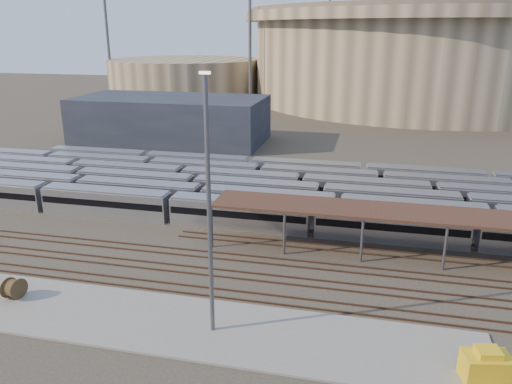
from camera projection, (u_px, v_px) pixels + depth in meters
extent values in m
plane|color=#383026|center=(277.00, 258.00, 55.74)|extent=(420.00, 420.00, 0.00)
cube|color=gray|center=(187.00, 326.00, 42.90)|extent=(50.00, 9.00, 0.20)
cube|color=#B3B3B8|center=(312.00, 220.00, 61.95)|extent=(112.00, 2.90, 3.60)
cube|color=#B3B3B8|center=(337.00, 211.00, 65.24)|extent=(112.00, 2.90, 3.60)
cube|color=#B3B3B8|center=(321.00, 199.00, 69.69)|extent=(112.00, 2.90, 3.60)
cube|color=#B3B3B8|center=(301.00, 188.00, 74.33)|extent=(112.00, 2.90, 3.60)
cube|color=#B3B3B8|center=(259.00, 178.00, 79.78)|extent=(112.00, 2.90, 3.60)
cube|color=#B3B3B8|center=(363.00, 177.00, 80.18)|extent=(112.00, 2.90, 3.60)
cylinder|color=#515156|center=(212.00, 227.00, 57.89)|extent=(0.30, 0.30, 5.00)
cylinder|color=#515156|center=(225.00, 211.00, 62.89)|extent=(0.30, 0.30, 5.00)
cylinder|color=#515156|center=(284.00, 234.00, 56.04)|extent=(0.30, 0.30, 5.00)
cylinder|color=#515156|center=(292.00, 217.00, 61.04)|extent=(0.30, 0.30, 5.00)
cylinder|color=#515156|center=(362.00, 241.00, 54.19)|extent=(0.30, 0.30, 5.00)
cylinder|color=#515156|center=(363.00, 223.00, 59.19)|extent=(0.30, 0.30, 5.00)
cylinder|color=#515156|center=(445.00, 248.00, 52.34)|extent=(0.30, 0.30, 5.00)
cylinder|color=#515156|center=(439.00, 229.00, 57.34)|extent=(0.30, 0.30, 5.00)
cube|color=#322014|center=(487.00, 219.00, 53.09)|extent=(60.00, 6.00, 0.30)
cube|color=#4C3323|center=(274.00, 264.00, 54.09)|extent=(170.00, 0.12, 0.18)
cube|color=#4C3323|center=(276.00, 258.00, 55.48)|extent=(170.00, 0.12, 0.18)
cube|color=#4C3323|center=(266.00, 282.00, 50.39)|extent=(170.00, 0.12, 0.18)
cube|color=#4C3323|center=(269.00, 275.00, 51.77)|extent=(170.00, 0.12, 0.18)
cube|color=#4C3323|center=(257.00, 302.00, 46.68)|extent=(170.00, 0.12, 0.18)
cube|color=#4C3323|center=(261.00, 294.00, 48.07)|extent=(170.00, 0.12, 0.18)
cylinder|color=tan|center=(422.00, 60.00, 175.61)|extent=(116.00, 116.00, 28.00)
cylinder|color=tan|center=(426.00, 14.00, 170.80)|extent=(124.00, 124.00, 3.00)
cylinder|color=brown|center=(427.00, 7.00, 170.11)|extent=(120.00, 120.00, 1.50)
cylinder|color=tan|center=(185.00, 78.00, 186.87)|extent=(56.00, 56.00, 14.00)
cube|color=#1E232D|center=(171.00, 119.00, 112.66)|extent=(42.00, 20.00, 10.00)
cylinder|color=#515156|center=(250.00, 51.00, 158.47)|extent=(1.00, 1.00, 36.00)
cylinder|color=#515156|center=(109.00, 48.00, 179.60)|extent=(1.00, 1.00, 36.00)
cylinder|color=#515156|center=(328.00, 46.00, 200.44)|extent=(1.00, 1.00, 36.00)
cylinder|color=#513F20|center=(14.00, 288.00, 46.88)|extent=(1.51, 2.18, 1.99)
cylinder|color=#515156|center=(209.00, 212.00, 38.90)|extent=(0.36, 0.36, 21.11)
cube|color=#FFF2CC|center=(205.00, 73.00, 35.60)|extent=(0.81, 0.31, 0.20)
cube|color=gold|center=(486.00, 368.00, 35.82)|extent=(3.62, 2.65, 2.05)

